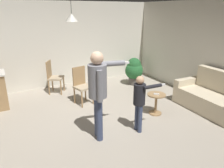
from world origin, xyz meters
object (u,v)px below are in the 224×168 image
object	(u,v)px
person_child	(140,98)
dining_chair_by_counter	(53,76)
couch_floral	(212,98)
person_adult	(98,87)
potted_plant_corner	(136,67)
dining_chair_near_wall	(82,84)
spare_remote_on_table	(156,94)
side_table_by_couch	(156,101)
potted_plant_by_wall	(134,70)

from	to	relation	value
person_child	dining_chair_by_counter	xyz separation A→B (m)	(-1.02, 3.05, -0.21)
couch_floral	person_adult	distance (m)	3.14
dining_chair_by_counter	potted_plant_corner	distance (m)	3.20
dining_chair_by_counter	person_adult	bearing A→B (deg)	33.24
person_child	dining_chair_near_wall	size ratio (longest dim) A/B	1.21
potted_plant_corner	spare_remote_on_table	bearing A→B (deg)	-115.97
person_child	spare_remote_on_table	bearing A→B (deg)	120.82
side_table_by_couch	potted_plant_by_wall	bearing A→B (deg)	70.08
potted_plant_by_wall	dining_chair_by_counter	bearing A→B (deg)	169.40
side_table_by_couch	potted_plant_by_wall	size ratio (longest dim) A/B	0.57
potted_plant_by_wall	couch_floral	bearing A→B (deg)	-76.79
person_adult	potted_plant_by_wall	world-z (taller)	person_adult
dining_chair_near_wall	spare_remote_on_table	world-z (taller)	dining_chair_near_wall
potted_plant_by_wall	spare_remote_on_table	xyz separation A→B (m)	(-0.80, -2.15, 0.03)
dining_chair_by_counter	potted_plant_corner	size ratio (longest dim) A/B	1.50
potted_plant_by_wall	person_child	bearing A→B (deg)	-121.70
side_table_by_couch	person_adult	world-z (taller)	person_adult
side_table_by_couch	person_child	world-z (taller)	person_child
dining_chair_by_counter	potted_plant_by_wall	xyz separation A→B (m)	(2.60, -0.49, -0.04)
couch_floral	dining_chair_by_counter	size ratio (longest dim) A/B	1.82
side_table_by_couch	dining_chair_by_counter	distance (m)	3.19
person_child	potted_plant_corner	xyz separation A→B (m)	(2.17, 3.27, -0.39)
side_table_by_couch	person_adult	distance (m)	1.84
person_adult	dining_chair_by_counter	world-z (taller)	person_adult
person_adult	spare_remote_on_table	bearing A→B (deg)	111.58
person_adult	dining_chair_by_counter	distance (m)	2.94
couch_floral	person_child	world-z (taller)	person_child
person_child	dining_chair_near_wall	xyz separation A→B (m)	(-0.53, 1.92, -0.21)
person_adult	potted_plant_corner	xyz separation A→B (m)	(3.01, 3.11, -0.71)
side_table_by_couch	dining_chair_near_wall	bearing A→B (deg)	132.41
potted_plant_corner	couch_floral	bearing A→B (deg)	-89.56
couch_floral	dining_chair_by_counter	bearing A→B (deg)	47.64
side_table_by_couch	potted_plant_by_wall	distance (m)	2.26
potted_plant_by_wall	spare_remote_on_table	size ratio (longest dim) A/B	7.08
side_table_by_couch	person_child	distance (m)	1.02
couch_floral	person_adult	size ratio (longest dim) A/B	1.05
couch_floral	side_table_by_couch	world-z (taller)	couch_floral
person_child	potted_plant_by_wall	world-z (taller)	person_child
dining_chair_by_counter	spare_remote_on_table	distance (m)	3.19
side_table_by_couch	spare_remote_on_table	world-z (taller)	spare_remote_on_table
potted_plant_corner	potted_plant_by_wall	distance (m)	0.93
dining_chair_by_counter	dining_chair_near_wall	xyz separation A→B (m)	(0.49, -1.13, 0.00)
dining_chair_by_counter	potted_plant_corner	world-z (taller)	dining_chair_by_counter
person_adult	spare_remote_on_table	size ratio (longest dim) A/B	13.40
person_child	dining_chair_near_wall	world-z (taller)	person_child
person_child	spare_remote_on_table	xyz separation A→B (m)	(0.78, 0.41, -0.21)
couch_floral	dining_chair_near_wall	bearing A→B (deg)	55.68
couch_floral	person_child	xyz separation A→B (m)	(-2.20, 0.06, 0.42)
dining_chair_near_wall	potted_plant_corner	size ratio (longest dim) A/B	1.50
side_table_by_couch	dining_chair_by_counter	xyz separation A→B (m)	(-1.83, 2.60, 0.22)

